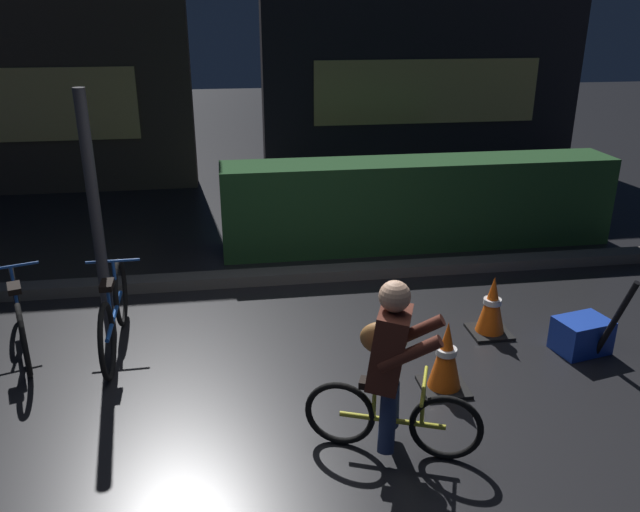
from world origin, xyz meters
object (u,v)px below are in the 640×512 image
at_px(parked_bike_center_left, 114,313).
at_px(traffic_cone_near, 446,357).
at_px(traffic_cone_far, 492,307).
at_px(blue_crate, 582,335).
at_px(closed_umbrella, 615,321).
at_px(cyclist, 391,367).
at_px(parked_bike_left_mid, 20,316).
at_px(street_post, 96,220).

distance_m(parked_bike_center_left, traffic_cone_near, 2.82).
height_order(traffic_cone_far, blue_crate, traffic_cone_far).
relative_size(traffic_cone_near, closed_umbrella, 0.69).
bearing_deg(cyclist, traffic_cone_near, 67.20).
bearing_deg(traffic_cone_far, traffic_cone_near, -131.18).
height_order(parked_bike_center_left, blue_crate, parked_bike_center_left).
height_order(parked_bike_left_mid, closed_umbrella, closed_umbrella).
bearing_deg(closed_umbrella, street_post, -117.54).
relative_size(street_post, parked_bike_left_mid, 1.52).
distance_m(parked_bike_left_mid, parked_bike_center_left, 0.81).
xyz_separation_m(traffic_cone_near, traffic_cone_far, (0.71, 0.82, -0.01)).
relative_size(street_post, closed_umbrella, 2.59).
xyz_separation_m(traffic_cone_far, closed_umbrella, (0.76, -0.67, 0.14)).
relative_size(street_post, traffic_cone_far, 3.91).
relative_size(parked_bike_left_mid, traffic_cone_near, 2.48).
bearing_deg(parked_bike_left_mid, traffic_cone_far, -113.55).
distance_m(traffic_cone_far, cyclist, 2.00).
height_order(traffic_cone_near, closed_umbrella, closed_umbrella).
distance_m(street_post, cyclist, 2.89).
relative_size(blue_crate, closed_umbrella, 0.52).
height_order(street_post, parked_bike_center_left, street_post).
xyz_separation_m(parked_bike_left_mid, traffic_cone_far, (4.13, -0.34, -0.05)).
bearing_deg(traffic_cone_near, cyclist, -134.13).
bearing_deg(blue_crate, parked_bike_left_mid, 171.03).
bearing_deg(cyclist, parked_bike_left_mid, 168.79).
bearing_deg(traffic_cone_near, closed_umbrella, 5.81).
relative_size(parked_bike_center_left, blue_crate, 3.58).
xyz_separation_m(parked_bike_center_left, blue_crate, (3.99, -0.66, -0.18)).
height_order(street_post, blue_crate, street_post).
xyz_separation_m(blue_crate, closed_umbrella, (0.11, -0.25, 0.26)).
distance_m(parked_bike_center_left, traffic_cone_far, 3.34).
bearing_deg(closed_umbrella, blue_crate, -168.96).
xyz_separation_m(parked_bike_center_left, cyclist, (2.00, -1.69, 0.30)).
distance_m(traffic_cone_near, cyclist, 0.95).
bearing_deg(traffic_cone_near, blue_crate, 16.31).
height_order(traffic_cone_near, blue_crate, traffic_cone_near).
bearing_deg(traffic_cone_far, parked_bike_center_left, 175.82).
bearing_deg(street_post, cyclist, -42.66).
bearing_deg(cyclist, blue_crate, 48.87).
relative_size(parked_bike_left_mid, traffic_cone_far, 2.56).
xyz_separation_m(parked_bike_center_left, traffic_cone_near, (2.62, -1.06, -0.05)).
bearing_deg(blue_crate, traffic_cone_far, 147.56).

